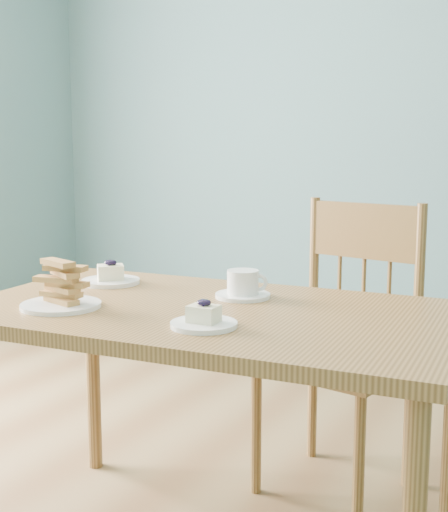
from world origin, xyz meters
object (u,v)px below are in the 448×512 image
object	(u,v)px
dining_table	(209,333)
dining_chair	(342,345)
biscotti_plate	(60,291)
cheesecake_plate_near	(204,320)
coffee_cup	(243,286)
cheesecake_plate_far	(111,277)

from	to	relation	value
dining_table	dining_chair	xyz separation A→B (m)	(0.17, 0.57, -0.15)
biscotti_plate	dining_table	bearing A→B (deg)	28.43
dining_table	biscotti_plate	xyz separation A→B (m)	(-0.35, -0.19, 0.11)
cheesecake_plate_near	biscotti_plate	xyz separation A→B (m)	(-0.44, -0.01, 0.03)
dining_chair	cheesecake_plate_near	distance (m)	0.78
dining_chair	coffee_cup	world-z (taller)	dining_chair
dining_table	dining_chair	world-z (taller)	dining_chair
cheesecake_plate_near	dining_table	bearing A→B (deg)	117.06
cheesecake_plate_far	coffee_cup	bearing A→B (deg)	3.00
cheesecake_plate_near	coffee_cup	world-z (taller)	coffee_cup
cheesecake_plate_near	biscotti_plate	distance (m)	0.44
cheesecake_plate_near	coffee_cup	xyz separation A→B (m)	(-0.07, 0.34, 0.02)
cheesecake_plate_far	biscotti_plate	size ratio (longest dim) A/B	0.84
cheesecake_plate_near	cheesecake_plate_far	world-z (taller)	cheesecake_plate_far
cheesecake_plate_near	cheesecake_plate_far	xyz separation A→B (m)	(-0.53, 0.31, 0.00)
cheesecake_plate_near	cheesecake_plate_far	bearing A→B (deg)	149.39
dining_table	cheesecake_plate_far	world-z (taller)	cheesecake_plate_far
cheesecake_plate_near	coffee_cup	size ratio (longest dim) A/B	1.02
cheesecake_plate_near	biscotti_plate	size ratio (longest dim) A/B	0.75
coffee_cup	biscotti_plate	bearing A→B (deg)	-156.42
cheesecake_plate_far	coffee_cup	distance (m)	0.46
dining_table	cheesecake_plate_near	world-z (taller)	cheesecake_plate_near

